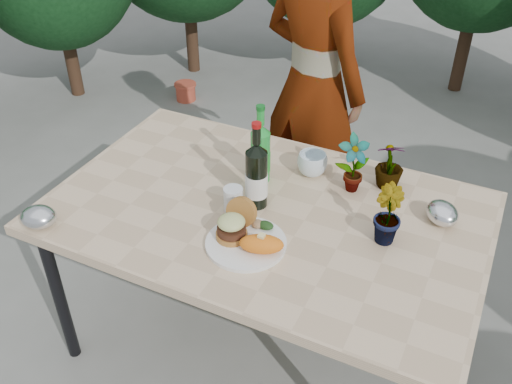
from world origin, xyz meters
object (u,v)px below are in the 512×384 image
at_px(wine_bottle, 256,176).
at_px(person, 313,85).
at_px(patio_table, 265,221).
at_px(dinner_plate, 246,243).

distance_m(wine_bottle, person, 0.91).
height_order(patio_table, person, person).
xyz_separation_m(dinner_plate, person, (-0.20, 1.13, 0.07)).
xyz_separation_m(patio_table, person, (-0.17, 0.91, 0.13)).
xyz_separation_m(wine_bottle, person, (-0.13, 0.90, -0.05)).
bearing_deg(person, wine_bottle, 118.45).
distance_m(dinner_plate, wine_bottle, 0.26).
relative_size(dinner_plate, person, 0.17).
bearing_deg(patio_table, dinner_plate, -82.94).
bearing_deg(wine_bottle, patio_table, 3.35).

